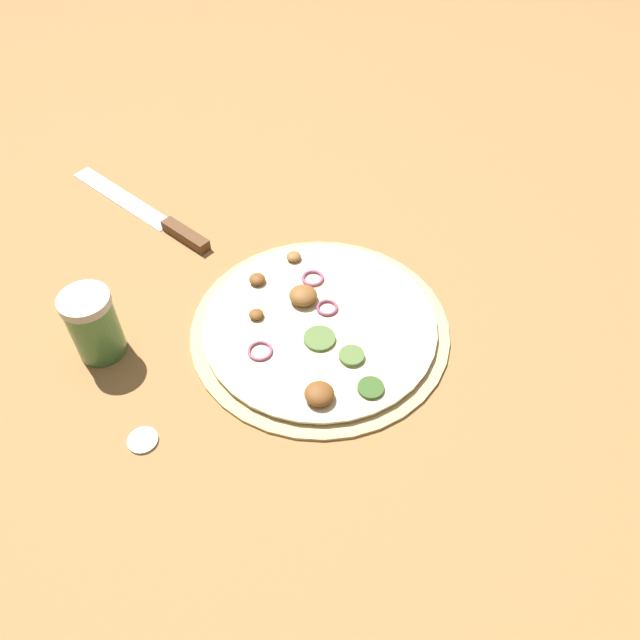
% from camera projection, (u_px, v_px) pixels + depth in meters
% --- Properties ---
extents(ground_plane, '(3.00, 3.00, 0.00)m').
position_uv_depth(ground_plane, '(320.00, 329.00, 0.87)').
color(ground_plane, '#9E703F').
extents(pizza, '(0.36, 0.36, 0.03)m').
position_uv_depth(pizza, '(319.00, 326.00, 0.86)').
color(pizza, '#D6B77A').
rests_on(pizza, ground_plane).
extents(knife, '(0.32, 0.14, 0.02)m').
position_uv_depth(knife, '(161.00, 221.00, 1.02)').
color(knife, silver).
rests_on(knife, ground_plane).
extents(spice_jar, '(0.07, 0.07, 0.10)m').
position_uv_depth(spice_jar, '(94.00, 325.00, 0.81)').
color(spice_jar, '#4C7F42').
rests_on(spice_jar, ground_plane).
extents(loose_cap, '(0.04, 0.04, 0.01)m').
position_uv_depth(loose_cap, '(143.00, 440.00, 0.75)').
color(loose_cap, beige).
rests_on(loose_cap, ground_plane).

